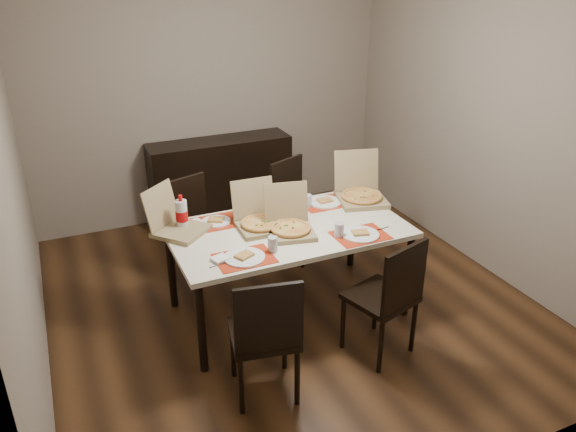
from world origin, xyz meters
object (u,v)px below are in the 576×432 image
object	(u,v)px
chair_near_right	(389,294)
soda_bottle	(182,215)
sideboard	(221,180)
chair_far_left	(194,226)
chair_near_left	(265,333)
pizza_box_center	(290,226)
chair_far_right	(295,204)
dining_table	(288,235)
dip_bowl	(293,214)

from	to	relation	value
chair_near_right	soda_bottle	distance (m)	1.64
sideboard	chair_far_left	bearing A→B (deg)	-118.41
chair_near_right	soda_bottle	size ratio (longest dim) A/B	3.33
chair_near_left	pizza_box_center	size ratio (longest dim) A/B	2.13
sideboard	pizza_box_center	xyz separation A→B (m)	(-0.08, -1.99, 0.36)
sideboard	soda_bottle	size ratio (longest dim) A/B	5.37
chair_near_left	pizza_box_center	xyz separation A→B (m)	(0.52, 0.79, 0.29)
chair_far_left	chair_far_right	bearing A→B (deg)	4.91
sideboard	dining_table	size ratio (longest dim) A/B	0.83
dining_table	chair_far_left	xyz separation A→B (m)	(-0.54, 0.80, -0.17)
pizza_box_center	dip_bowl	xyz separation A→B (m)	(0.15, 0.27, -0.04)
sideboard	chair_far_right	xyz separation A→B (m)	(0.41, -1.03, 0.06)
chair_far_left	pizza_box_center	world-z (taller)	pizza_box_center
sideboard	chair_near_left	xyz separation A→B (m)	(-0.60, -2.78, 0.06)
dip_bowl	sideboard	bearing A→B (deg)	92.31
chair_near_left	soda_bottle	world-z (taller)	soda_bottle
chair_far_left	pizza_box_center	xyz separation A→B (m)	(0.52, -0.88, 0.29)
chair_near_left	sideboard	bearing A→B (deg)	77.78
chair_far_right	dip_bowl	world-z (taller)	chair_far_right
chair_far_right	pizza_box_center	bearing A→B (deg)	-117.07
chair_near_right	soda_bottle	world-z (taller)	soda_bottle
sideboard	soda_bottle	bearing A→B (deg)	-116.68
dining_table	soda_bottle	size ratio (longest dim) A/B	6.45
chair_near_right	sideboard	bearing A→B (deg)	97.34
pizza_box_center	soda_bottle	bearing A→B (deg)	152.05
chair_far_right	chair_near_right	bearing A→B (deg)	-92.08
sideboard	chair_near_right	xyz separation A→B (m)	(0.35, -2.71, 0.06)
sideboard	chair_far_right	distance (m)	1.11
dining_table	chair_near_right	world-z (taller)	chair_near_right
dining_table	chair_near_right	distance (m)	0.92
dip_bowl	dining_table	bearing A→B (deg)	-124.05
pizza_box_center	soda_bottle	distance (m)	0.82
chair_far_left	chair_far_right	size ratio (longest dim) A/B	1.00
soda_bottle	sideboard	bearing A→B (deg)	63.32
sideboard	chair_far_left	world-z (taller)	chair_far_left
dining_table	chair_far_left	distance (m)	0.98
dip_bowl	soda_bottle	size ratio (longest dim) A/B	0.38
sideboard	dip_bowl	size ratio (longest dim) A/B	14.26
chair_far_left	pizza_box_center	bearing A→B (deg)	-59.22
chair_near_right	pizza_box_center	xyz separation A→B (m)	(-0.43, 0.73, 0.29)
chair_near_left	soda_bottle	xyz separation A→B (m)	(-0.20, 1.17, 0.36)
chair_far_right	dip_bowl	size ratio (longest dim) A/B	8.84
pizza_box_center	soda_bottle	xyz separation A→B (m)	(-0.72, 0.38, 0.06)
dip_bowl	soda_bottle	xyz separation A→B (m)	(-0.87, 0.12, 0.11)
dip_bowl	pizza_box_center	bearing A→B (deg)	-119.13
chair_far_left	dip_bowl	bearing A→B (deg)	-42.11
pizza_box_center	chair_far_left	bearing A→B (deg)	120.78
chair_far_right	pizza_box_center	size ratio (longest dim) A/B	2.13
sideboard	soda_bottle	xyz separation A→B (m)	(-0.81, -1.60, 0.42)
chair_far_right	soda_bottle	distance (m)	1.39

